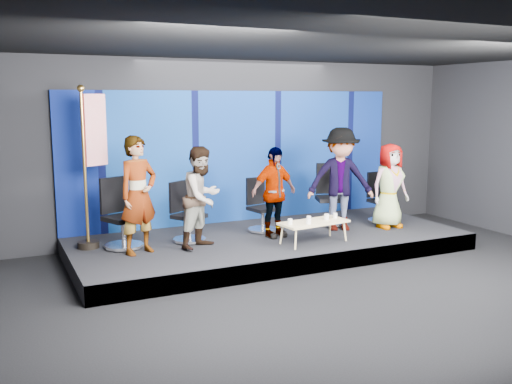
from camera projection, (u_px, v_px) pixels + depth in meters
The scene contains 21 objects.
ground at pixel (348, 293), 8.15m from camera, with size 10.00×10.00×0.00m, color black.
room_walls at pixel (353, 123), 7.75m from camera, with size 10.02×8.02×3.51m.
riser at pixel (270, 243), 10.35m from camera, with size 7.00×3.00×0.30m, color black.
backdrop at pixel (237, 157), 11.41m from camera, with size 7.00×0.08×2.60m, color #070F59.
chair_a at pixel (121, 225), 9.44m from camera, with size 0.86×0.86×1.16m.
panelist_a at pixel (138, 195), 9.01m from camera, with size 0.69×0.45×1.89m, color black.
chair_b at pixel (187, 222), 9.86m from camera, with size 0.81×0.81×1.04m.
panelist_b at pixel (202, 197), 9.39m from camera, with size 0.82×0.64×1.69m, color black.
chair_c at pixel (261, 214), 10.63m from camera, with size 0.66×0.66×1.00m.
panelist_c at pixel (274, 192), 10.11m from camera, with size 0.95×0.39×1.61m, color black.
chair_d at pixel (330, 204), 11.22m from camera, with size 0.86×0.86×1.19m.
panelist_d at pixel (340, 179), 10.63m from camera, with size 1.24×0.71×1.93m, color black.
chair_e at pixel (380, 206), 11.43m from camera, with size 0.57×0.57×1.00m.
panelist_e at pixel (389, 186), 10.86m from camera, with size 0.79×0.51×1.61m, color black.
coffee_table at pixel (314, 223), 9.77m from camera, with size 1.27×0.66×0.37m.
mug_a at pixel (290, 222), 9.52m from camera, with size 0.08×0.08×0.09m, color silver.
mug_b at pixel (309, 221), 9.54m from camera, with size 0.08×0.08×0.10m, color silver.
mug_c at pixel (309, 219), 9.77m from camera, with size 0.08×0.08×0.09m, color silver.
mug_d at pixel (327, 217), 9.89m from camera, with size 0.08×0.08×0.10m, color silver.
mug_e at pixel (335, 215), 10.04m from camera, with size 0.07×0.07×0.09m, color silver.
flag_stand at pixel (92, 163), 9.34m from camera, with size 0.58×0.40×2.67m.
Camera 1 is at (-4.53, -6.49, 2.76)m, focal length 40.00 mm.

